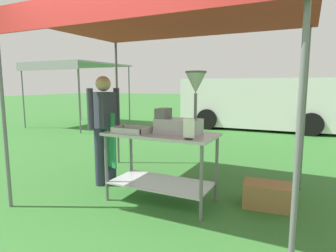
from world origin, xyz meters
TOP-DOWN VIEW (x-y plane):
  - ground_plane at (0.00, 6.00)m, footprint 70.00×70.00m
  - stall_canopy at (-0.02, 1.11)m, footprint 3.36×2.43m
  - donut_cart at (-0.02, 1.01)m, footprint 1.38×0.67m
  - donut_tray at (-0.36, 0.87)m, footprint 0.45×0.30m
  - donut_fryer at (0.24, 1.09)m, footprint 0.62×0.28m
  - menu_sign at (0.45, 0.77)m, footprint 0.13×0.05m
  - vendor at (-1.07, 1.23)m, footprint 0.46×0.53m
  - supply_crate at (1.22, 1.43)m, footprint 0.59×0.42m
  - van_white at (0.10, 8.05)m, footprint 5.14×2.26m
  - neighbour_tent at (-5.95, 5.87)m, footprint 2.73×2.93m

SIDE VIEW (x-z plane):
  - ground_plane at x=0.00m, z-range 0.00..0.00m
  - supply_crate at x=1.22m, z-range 0.00..0.30m
  - donut_cart at x=-0.02m, z-range 0.20..1.09m
  - van_white at x=0.10m, z-range 0.03..1.72m
  - vendor at x=-1.07m, z-range 0.10..1.71m
  - donut_tray at x=-0.36m, z-range 0.88..0.95m
  - menu_sign at x=0.45m, z-range 0.87..1.10m
  - donut_fryer at x=0.24m, z-range 0.78..1.54m
  - neighbour_tent at x=-5.95m, z-range 1.04..3.27m
  - stall_canopy at x=-0.02m, z-range 1.08..3.38m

